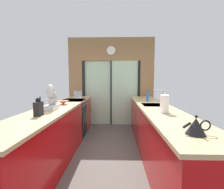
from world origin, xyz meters
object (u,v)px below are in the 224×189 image
stock_pot (78,94)px  knife_block (39,109)px  oven_range (73,118)px  kettle (196,126)px  mixing_bowl (63,102)px  stand_mixer (51,100)px  paper_towel_roll (165,104)px  soap_bottle (147,96)px

stock_pot → knife_block: bearing=-90.0°
oven_range → kettle: (1.80, -2.45, 0.54)m
oven_range → stock_pot: size_ratio=4.02×
mixing_bowl → stock_pot: stock_pot is taller
stand_mixer → paper_towel_roll: bearing=-5.6°
knife_block → paper_towel_roll: bearing=7.9°
knife_block → kettle: 1.92m
kettle → soap_bottle: size_ratio=1.00×
mixing_bowl → kettle: bearing=-44.0°
stand_mixer → stock_pot: size_ratio=1.84×
soap_bottle → paper_towel_roll: (-0.00, -1.34, 0.02)m
kettle → soap_bottle: soap_bottle is taller
knife_block → soap_bottle: 2.38m
oven_range → paper_towel_roll: (1.80, -1.50, 0.60)m
stock_pot → paper_towel_roll: size_ratio=0.77×
soap_bottle → knife_block: bearing=-138.3°
paper_towel_roll → oven_range: bearing=140.2°
kettle → oven_range: bearing=126.3°
stand_mixer → oven_range: bearing=90.8°
knife_block → soap_bottle: bearing=41.7°
knife_block → stock_pot: size_ratio=1.16×
knife_block → soap_bottle: knife_block is taller
knife_block → oven_range: bearing=90.6°
stand_mixer → kettle: (1.78, -1.13, -0.08)m
knife_block → soap_bottle: size_ratio=1.05×
kettle → soap_bottle: (-0.00, 2.29, 0.03)m
stand_mixer → stock_pot: (-0.00, 1.82, -0.07)m
knife_block → mixing_bowl: bearing=90.0°
oven_range → stand_mixer: stand_mixer is taller
oven_range → mixing_bowl: (0.02, -0.73, 0.51)m
oven_range → soap_bottle: soap_bottle is taller
oven_range → soap_bottle: 1.89m
stock_pot → stand_mixer: bearing=-90.0°
paper_towel_roll → soap_bottle: bearing=90.0°
stock_pot → kettle: stock_pot is taller
oven_range → stand_mixer: bearing=-89.2°
mixing_bowl → stock_pot: 1.23m
stock_pot → soap_bottle: soap_bottle is taller
soap_bottle → stand_mixer: bearing=-146.8°
stock_pot → kettle: 3.45m
knife_block → stand_mixer: size_ratio=0.63×
knife_block → kettle: bearing=-21.6°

